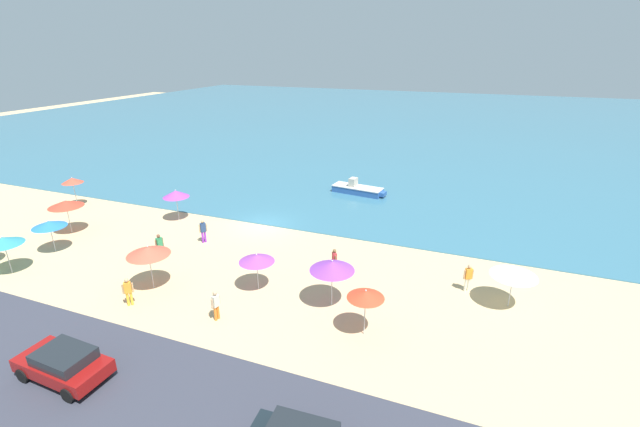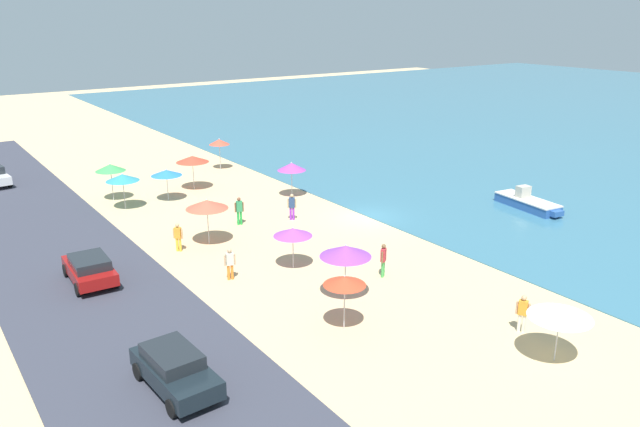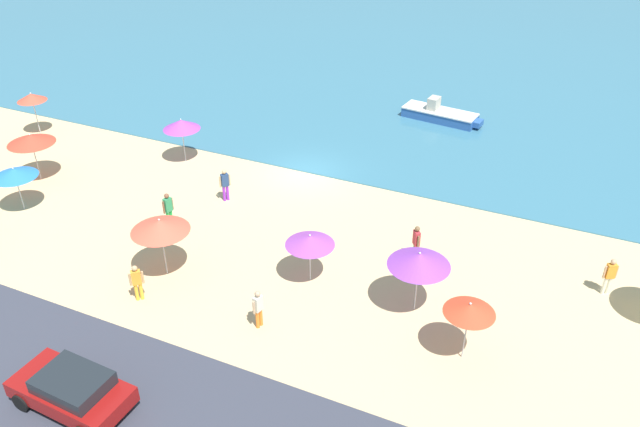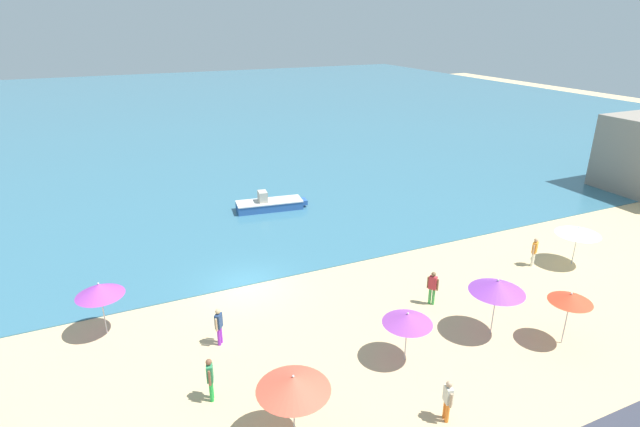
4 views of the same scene
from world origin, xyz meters
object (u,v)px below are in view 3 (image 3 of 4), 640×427
at_px(bather_1, 225,183).
at_px(parked_car_0, 72,389).
at_px(beach_umbrella_2, 310,240).
at_px(beach_umbrella_4, 470,309).
at_px(bather_0, 610,275).
at_px(bather_4, 416,242).
at_px(beach_umbrella_10, 419,260).
at_px(beach_umbrella_8, 160,226).
at_px(bather_2, 168,208).
at_px(bather_3, 137,281).
at_px(beach_umbrella_7, 31,139).
at_px(beach_umbrella_1, 181,124).
at_px(beach_umbrella_3, 31,97).
at_px(skiff_nearshore, 440,114).
at_px(bather_5, 258,307).
at_px(beach_umbrella_0, 14,173).

relative_size(bather_1, parked_car_0, 0.43).
distance_m(beach_umbrella_2, beach_umbrella_4, 7.00).
xyz_separation_m(bather_0, bather_4, (-7.60, -0.99, 0.04)).
xyz_separation_m(beach_umbrella_4, beach_umbrella_10, (-2.29, 1.79, 0.16)).
relative_size(beach_umbrella_8, bather_2, 1.52).
relative_size(bather_3, bather_4, 0.93).
bearing_deg(beach_umbrella_7, parked_car_0, -41.15).
height_order(beach_umbrella_1, beach_umbrella_3, beach_umbrella_3).
xyz_separation_m(beach_umbrella_2, skiff_nearshore, (0.52, 18.34, -1.52)).
xyz_separation_m(beach_umbrella_2, bather_3, (-5.60, -3.92, -1.05)).
xyz_separation_m(beach_umbrella_1, bather_3, (5.36, -10.85, -1.30)).
relative_size(beach_umbrella_10, skiff_nearshore, 0.52).
height_order(beach_umbrella_3, bather_4, beach_umbrella_3).
distance_m(beach_umbrella_7, beach_umbrella_10, 21.34).
height_order(beach_umbrella_7, parked_car_0, beach_umbrella_7).
distance_m(bather_0, bather_3, 18.53).
xyz_separation_m(beach_umbrella_1, bather_0, (22.09, -2.88, -1.28)).
height_order(beach_umbrella_2, bather_5, beach_umbrella_2).
xyz_separation_m(beach_umbrella_3, bather_0, (32.34, -2.32, -1.40)).
bearing_deg(beach_umbrella_8, bather_3, -88.82).
distance_m(beach_umbrella_10, skiff_nearshore, 18.89).
distance_m(beach_umbrella_7, bather_5, 17.16).
bearing_deg(bather_1, beach_umbrella_10, -20.68).
bearing_deg(beach_umbrella_1, bather_3, -63.71).
bearing_deg(parked_car_0, bather_3, 106.75).
bearing_deg(skiff_nearshore, beach_umbrella_10, -77.89).
distance_m(bather_0, bather_1, 17.71).
height_order(beach_umbrella_1, bather_4, beach_umbrella_1).
relative_size(beach_umbrella_4, bather_1, 1.44).
bearing_deg(beach_umbrella_10, beach_umbrella_8, -168.53).
xyz_separation_m(beach_umbrella_2, bather_1, (-6.58, 4.14, -0.99)).
xyz_separation_m(bather_2, parked_car_0, (3.63, -10.11, -0.21)).
distance_m(beach_umbrella_2, bather_5, 3.54).
bearing_deg(bather_4, bather_3, -142.62).
xyz_separation_m(beach_umbrella_0, bather_0, (26.29, 4.73, -1.07)).
bearing_deg(beach_umbrella_8, bather_4, 29.28).
distance_m(bather_2, bather_3, 5.31).
distance_m(beach_umbrella_0, bather_3, 10.15).
distance_m(beach_umbrella_10, bather_4, 3.52).
distance_m(beach_umbrella_1, beach_umbrella_10, 16.92).
distance_m(bather_0, parked_car_0, 20.09).
relative_size(bather_1, bather_3, 1.05).
bearing_deg(bather_4, bather_5, -122.38).
distance_m(beach_umbrella_8, parked_car_0, 7.41).
height_order(bather_1, parked_car_0, bather_1).
xyz_separation_m(beach_umbrella_10, parked_car_0, (-8.50, -9.10, -1.58)).
height_order(beach_umbrella_2, bather_2, beach_umbrella_2).
distance_m(beach_umbrella_8, bather_5, 5.46).
xyz_separation_m(beach_umbrella_0, skiff_nearshore, (15.68, 19.02, -1.56)).
xyz_separation_m(beach_umbrella_4, bather_1, (-13.34, 5.96, -1.25)).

